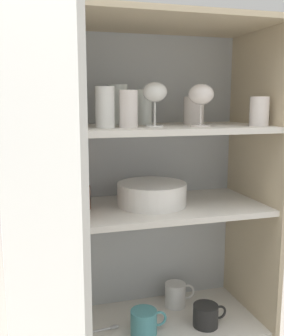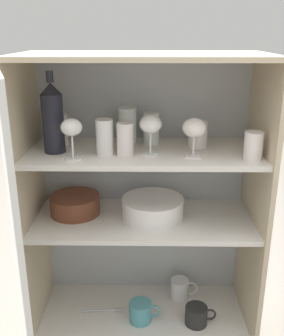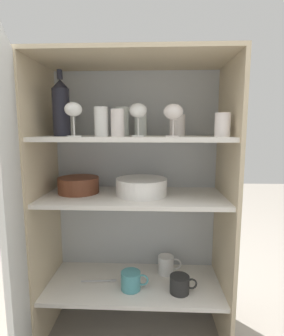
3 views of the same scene
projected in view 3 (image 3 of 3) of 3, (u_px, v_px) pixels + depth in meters
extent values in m
cube|color=#B2B7BC|center=(136.00, 196.00, 1.47)|extent=(0.90, 0.02, 1.34)
cube|color=#CCB793|center=(44.00, 205.00, 1.30)|extent=(0.02, 0.41, 1.34)
cube|color=#CCB793|center=(225.00, 207.00, 1.26)|extent=(0.02, 0.41, 1.34)
cube|color=#CCB793|center=(133.00, 59.00, 1.18)|extent=(0.90, 0.41, 0.02)
cube|color=silver|center=(134.00, 284.00, 1.34)|extent=(0.87, 0.37, 0.02)
cube|color=silver|center=(134.00, 197.00, 1.27)|extent=(0.87, 0.37, 0.02)
cube|color=silver|center=(133.00, 138.00, 1.23)|extent=(0.87, 0.37, 0.02)
cube|color=silver|center=(16.00, 240.00, 0.88)|extent=(0.18, 0.42, 1.34)
cylinder|color=white|center=(101.00, 122.00, 1.17)|extent=(0.06, 0.06, 0.13)
cylinder|color=white|center=(141.00, 123.00, 1.30)|extent=(0.06, 0.06, 0.13)
cylinder|color=silver|center=(222.00, 125.00, 1.09)|extent=(0.07, 0.07, 0.10)
cylinder|color=white|center=(122.00, 121.00, 1.32)|extent=(0.07, 0.07, 0.14)
cylinder|color=silver|center=(177.00, 125.00, 1.25)|extent=(0.08, 0.08, 0.10)
cylinder|color=white|center=(67.00, 123.00, 1.30)|extent=(0.08, 0.08, 0.13)
cylinder|color=silver|center=(118.00, 123.00, 1.16)|extent=(0.06, 0.06, 0.12)
cylinder|color=white|center=(138.00, 136.00, 1.17)|extent=(0.06, 0.06, 0.01)
cylinder|color=white|center=(138.00, 127.00, 1.16)|extent=(0.01, 0.01, 0.08)
ellipsoid|color=white|center=(138.00, 110.00, 1.15)|extent=(0.08, 0.08, 0.06)
cylinder|color=silver|center=(173.00, 136.00, 1.14)|extent=(0.07, 0.07, 0.01)
cylinder|color=silver|center=(173.00, 128.00, 1.13)|extent=(0.01, 0.01, 0.07)
ellipsoid|color=silver|center=(173.00, 112.00, 1.12)|extent=(0.09, 0.09, 0.07)
cylinder|color=white|center=(74.00, 136.00, 1.12)|extent=(0.06, 0.06, 0.01)
cylinder|color=white|center=(74.00, 126.00, 1.12)|extent=(0.01, 0.01, 0.08)
ellipsoid|color=white|center=(73.00, 109.00, 1.11)|extent=(0.07, 0.07, 0.06)
cylinder|color=black|center=(61.00, 113.00, 1.20)|extent=(0.08, 0.08, 0.21)
cone|color=black|center=(60.00, 84.00, 1.18)|extent=(0.08, 0.08, 0.04)
cylinder|color=black|center=(60.00, 75.00, 1.17)|extent=(0.03, 0.03, 0.04)
cylinder|color=white|center=(141.00, 194.00, 1.27)|extent=(0.25, 0.25, 0.01)
cylinder|color=white|center=(141.00, 192.00, 1.27)|extent=(0.25, 0.25, 0.01)
cylinder|color=white|center=(141.00, 190.00, 1.27)|extent=(0.25, 0.25, 0.01)
cylinder|color=white|center=(141.00, 188.00, 1.27)|extent=(0.25, 0.25, 0.01)
cylinder|color=white|center=(141.00, 187.00, 1.27)|extent=(0.25, 0.25, 0.01)
cylinder|color=white|center=(141.00, 185.00, 1.27)|extent=(0.25, 0.25, 0.01)
cylinder|color=white|center=(141.00, 183.00, 1.27)|extent=(0.25, 0.25, 0.01)
cylinder|color=white|center=(141.00, 181.00, 1.27)|extent=(0.25, 0.25, 0.01)
cylinder|color=white|center=(141.00, 179.00, 1.26)|extent=(0.25, 0.25, 0.01)
cylinder|color=brown|center=(79.00, 185.00, 1.31)|extent=(0.20, 0.20, 0.08)
torus|color=brown|center=(78.00, 178.00, 1.31)|extent=(0.20, 0.20, 0.01)
cylinder|color=teal|center=(131.00, 281.00, 1.27)|extent=(0.09, 0.09, 0.09)
torus|color=teal|center=(143.00, 280.00, 1.27)|extent=(0.06, 0.01, 0.06)
cylinder|color=black|center=(179.00, 284.00, 1.25)|extent=(0.09, 0.09, 0.08)
torus|color=black|center=(191.00, 284.00, 1.24)|extent=(0.05, 0.01, 0.05)
cylinder|color=white|center=(166.00, 265.00, 1.41)|extent=(0.08, 0.08, 0.10)
torus|color=white|center=(176.00, 264.00, 1.41)|extent=(0.06, 0.01, 0.06)
cylinder|color=silver|center=(97.00, 281.00, 1.34)|extent=(0.16, 0.02, 0.01)
ellipsoid|color=silver|center=(113.00, 280.00, 1.34)|extent=(0.04, 0.02, 0.01)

